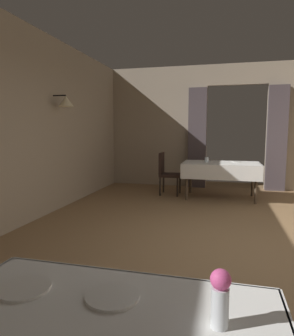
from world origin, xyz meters
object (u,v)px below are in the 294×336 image
at_px(plate_near_c, 24,288).
at_px(chair_mid_left, 167,171).
at_px(glass_mid_b, 207,160).
at_px(dining_table_mid, 221,167).
at_px(plate_near_b, 112,296).
at_px(flower_vase_near, 220,296).
at_px(plate_mid_a, 236,162).

bearing_deg(plate_near_c, chair_mid_left, 94.42).
bearing_deg(glass_mid_b, chair_mid_left, 173.76).
xyz_separation_m(dining_table_mid, plate_near_b, (-0.36, -5.41, 0.10)).
height_order(flower_vase_near, glass_mid_b, flower_vase_near).
relative_size(plate_mid_a, glass_mid_b, 1.75).
distance_m(dining_table_mid, plate_near_b, 5.42).
bearing_deg(plate_mid_a, plate_near_b, -96.79).
bearing_deg(plate_mid_a, dining_table_mid, -144.96).
relative_size(dining_table_mid, glass_mid_b, 13.97).
bearing_deg(plate_near_c, dining_table_mid, 82.24).
bearing_deg(plate_mid_a, chair_mid_left, -175.64).
height_order(dining_table_mid, plate_near_c, plate_near_c).
bearing_deg(chair_mid_left, plate_near_c, -85.58).
bearing_deg(glass_mid_b, plate_mid_a, 18.90).
bearing_deg(glass_mid_b, flower_vase_near, -86.33).
relative_size(plate_near_b, plate_mid_a, 1.10).
distance_m(chair_mid_left, plate_mid_a, 1.50).
distance_m(flower_vase_near, plate_near_b, 0.44).
height_order(dining_table_mid, plate_near_b, plate_near_b).
height_order(plate_near_b, glass_mid_b, glass_mid_b).
relative_size(chair_mid_left, flower_vase_near, 4.57).
height_order(plate_near_b, plate_near_c, same).
relative_size(chair_mid_left, plate_near_c, 4.24).
xyz_separation_m(flower_vase_near, plate_near_c, (-0.79, 0.05, -0.10)).
relative_size(dining_table_mid, plate_near_c, 7.16).
height_order(plate_near_c, plate_mid_a, same).
distance_m(plate_near_b, glass_mid_b, 5.42).
bearing_deg(flower_vase_near, plate_mid_a, 87.44).
bearing_deg(plate_near_b, flower_vase_near, -11.25).
bearing_deg(chair_mid_left, flower_vase_near, -77.67).
bearing_deg(flower_vase_near, chair_mid_left, 102.33).
height_order(flower_vase_near, plate_mid_a, flower_vase_near).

